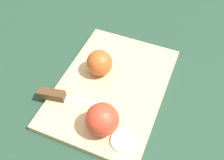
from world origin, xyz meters
TOP-DOWN VIEW (x-y plane):
  - ground_plane at (0.00, 0.00)m, footprint 4.00×4.00m
  - cutting_board at (0.00, 0.00)m, footprint 0.40×0.30m
  - apple_half_left at (-0.03, -0.05)m, footprint 0.07×0.07m
  - apple_half_right at (0.12, 0.04)m, footprint 0.08×0.08m
  - knife at (0.10, -0.11)m, footprint 0.06×0.15m
  - apple_slice at (0.13, 0.10)m, footprint 0.06×0.06m

SIDE VIEW (x-z plane):
  - ground_plane at x=0.00m, z-range 0.00..0.00m
  - cutting_board at x=0.00m, z-range 0.00..0.02m
  - apple_slice at x=0.13m, z-range 0.02..0.02m
  - knife at x=0.10m, z-range 0.02..0.04m
  - apple_half_left at x=-0.03m, z-range 0.02..0.09m
  - apple_half_right at x=0.12m, z-range 0.02..0.09m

